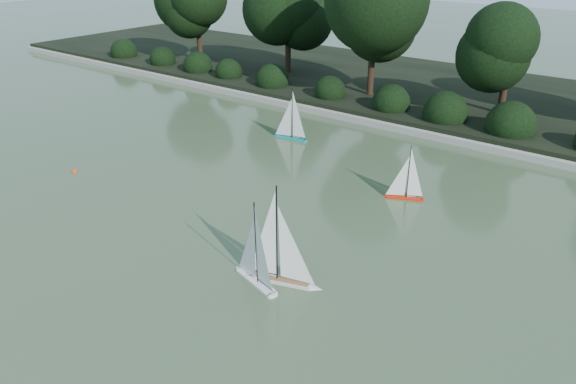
{
  "coord_description": "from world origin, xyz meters",
  "views": [
    {
      "loc": [
        5.7,
        -4.6,
        5.02
      ],
      "look_at": [
        0.02,
        2.74,
        0.7
      ],
      "focal_mm": 35.0,
      "sensor_mm": 36.0,
      "label": 1
    }
  ],
  "objects_px": {
    "sailboat_teal": "(288,130)",
    "race_buoy": "(75,172)",
    "sailboat_orange": "(402,190)",
    "sailboat_white_a": "(253,267)",
    "sailboat_white_b": "(286,268)"
  },
  "relations": [
    {
      "from": "sailboat_teal",
      "to": "race_buoy",
      "type": "bearing_deg",
      "value": -117.24
    },
    {
      "from": "sailboat_orange",
      "to": "sailboat_teal",
      "type": "distance_m",
      "value": 4.38
    },
    {
      "from": "sailboat_white_a",
      "to": "sailboat_orange",
      "type": "xyz_separation_m",
      "value": [
        0.44,
        4.16,
        -0.05
      ]
    },
    {
      "from": "sailboat_orange",
      "to": "race_buoy",
      "type": "distance_m",
      "value": 7.4
    },
    {
      "from": "sailboat_orange",
      "to": "sailboat_white_b",
      "type": "bearing_deg",
      "value": -89.94
    },
    {
      "from": "sailboat_white_b",
      "to": "sailboat_orange",
      "type": "distance_m",
      "value": 3.9
    },
    {
      "from": "sailboat_white_a",
      "to": "sailboat_white_b",
      "type": "height_order",
      "value": "sailboat_white_b"
    },
    {
      "from": "sailboat_white_a",
      "to": "sailboat_teal",
      "type": "distance_m",
      "value": 6.74
    },
    {
      "from": "sailboat_white_b",
      "to": "sailboat_teal",
      "type": "distance_m",
      "value": 6.78
    },
    {
      "from": "sailboat_orange",
      "to": "sailboat_teal",
      "type": "xyz_separation_m",
      "value": [
        -4.12,
        1.49,
        0.04
      ]
    },
    {
      "from": "sailboat_teal",
      "to": "race_buoy",
      "type": "height_order",
      "value": "sailboat_teal"
    },
    {
      "from": "sailboat_teal",
      "to": "race_buoy",
      "type": "relative_size",
      "value": 10.69
    },
    {
      "from": "sailboat_orange",
      "to": "race_buoy",
      "type": "height_order",
      "value": "sailboat_orange"
    },
    {
      "from": "sailboat_white_a",
      "to": "sailboat_teal",
      "type": "bearing_deg",
      "value": 123.01
    },
    {
      "from": "sailboat_white_a",
      "to": "sailboat_white_b",
      "type": "xyz_separation_m",
      "value": [
        0.45,
        0.27,
        0.03
      ]
    }
  ]
}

